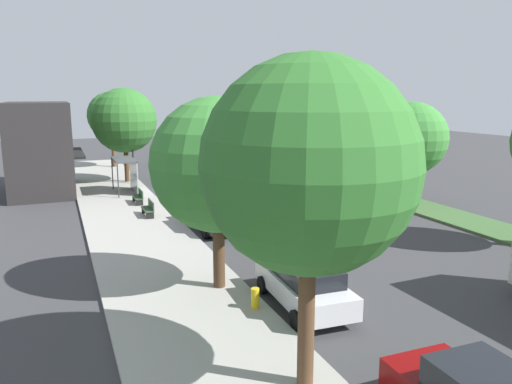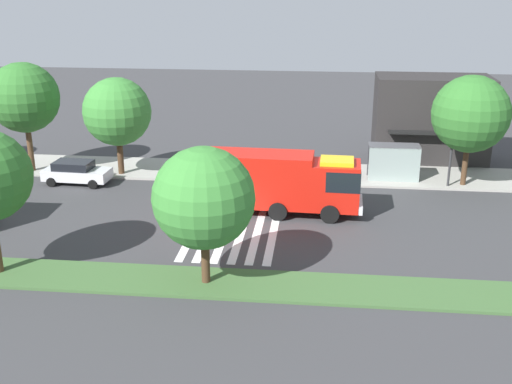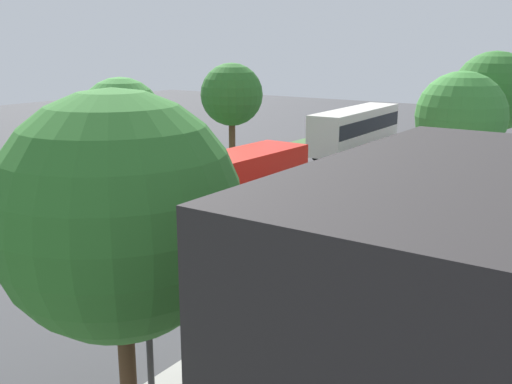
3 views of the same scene
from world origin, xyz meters
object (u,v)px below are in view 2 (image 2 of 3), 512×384
Objects in this scene: parked_car_east at (227,177)px; median_tree_west at (204,198)px; fire_truck at (285,181)px; sidewalk_tree_west at (24,98)px; fire_hydrant at (88,170)px; street_lamp at (453,137)px; bus_stop_shelter at (394,156)px; sidewalk_tree_center at (117,112)px; bench_west_of_shelter at (284,170)px; parked_car_mid at (76,172)px; bench_near_shelter at (335,172)px; sidewalk_tree_east at (471,114)px.

parked_car_east is 0.74× the size of median_tree_west.
fire_truck reaches higher than parked_car_east.
sidewalk_tree_west is 6.72m from fire_hydrant.
parked_car_east is at bearing 94.47° from median_tree_west.
fire_hydrant is at bearing -179.77° from street_lamp.
street_lamp reaches higher than bus_stop_shelter.
bus_stop_shelter is 19.52m from median_tree_west.
street_lamp is at bearing -1.00° from sidewalk_tree_center.
bench_west_of_shelter is 19.10m from sidewalk_tree_west.
sidewalk_tree_west is at bearing 179.23° from street_lamp.
bench_west_of_shelter is (3.67, 2.67, -0.27)m from parked_car_east.
parked_car_mid is 10.56m from parked_car_east.
fire_truck is at bearing -27.48° from sidewalk_tree_center.
bus_stop_shelter is at bearing 9.85° from parked_car_mid.
sidewalk_tree_west is (-18.96, 6.37, 3.43)m from fire_truck.
bench_west_of_shelter is 0.23× the size of sidewalk_tree_center.
median_tree_west is at bearing -121.91° from bus_stop_shelter.
sidewalk_tree_east is (8.70, -0.47, 4.45)m from bench_near_shelter.
street_lamp is (3.62, -0.87, 1.67)m from bus_stop_shelter.
parked_car_mid is 5.06m from sidewalk_tree_center.
sidewalk_tree_east reaches higher than median_tree_west.
sidewalk_tree_west is at bearing -178.54° from bench_west_of_shelter.
parked_car_east is at bearing -9.36° from fire_hydrant.
median_tree_west is (-13.86, -15.57, 0.75)m from street_lamp.
fire_hydrant is (-11.41, 15.47, -3.82)m from median_tree_west.
sidewalk_tree_west is at bearing -180.00° from sidewalk_tree_center.
bench_near_shelter and bench_west_of_shelter have the same top height.
parked_car_east is 1.38× the size of bus_stop_shelter.
bench_near_shelter is at bearing 0.00° from bench_west_of_shelter.
sidewalk_tree_east is (26.57, 2.20, 4.21)m from parked_car_mid.
fire_truck is at bearing 72.06° from median_tree_west.
bench_west_of_shelter is at bearing 175.59° from street_lamp.
bench_near_shelter is at bearing 1.22° from sidewalk_tree_west.
sidewalk_tree_east is at bearing -2.18° from bench_west_of_shelter.
street_lamp is 0.83× the size of sidewalk_tree_center.
sidewalk_tree_east reaches higher than bus_stop_shelter.
bus_stop_shelter is at bearing 166.51° from street_lamp.
median_tree_west is 9.31× the size of fire_hydrant.
parked_car_east is at bearing -173.12° from street_lamp.
sidewalk_tree_center is 4.77m from fire_hydrant.
bus_stop_shelter is 0.54× the size of median_tree_west.
street_lamp is (11.26, -0.87, 2.97)m from bench_west_of_shelter.
street_lamp is at bearing 6.93° from parked_car_mid.
sidewalk_tree_west reaches higher than fire_hydrant.
parked_car_mid is 14.48m from bench_west_of_shelter.
sidewalk_tree_center is (2.49, 2.20, 3.82)m from parked_car_mid.
fire_hydrant is at bearing -176.86° from bench_near_shelter.
parked_car_east is 0.61× the size of sidewalk_tree_west.
sidewalk_tree_center reaches higher than bench_west_of_shelter.
parked_car_east is 0.84× the size of street_lamp.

